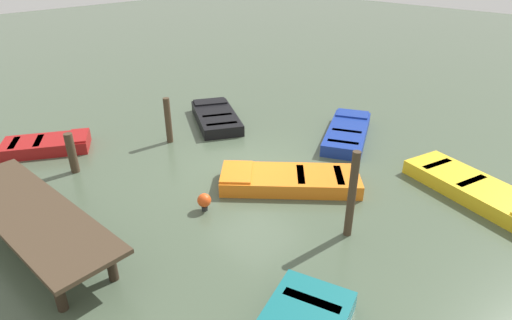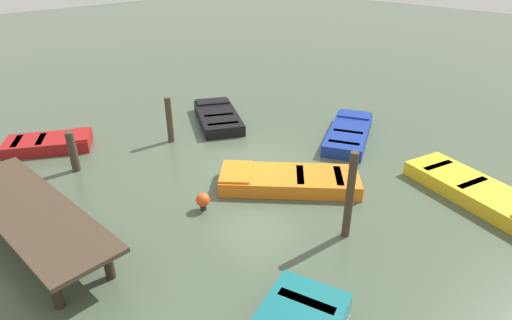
% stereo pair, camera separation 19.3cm
% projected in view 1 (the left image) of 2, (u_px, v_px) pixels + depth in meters
% --- Properties ---
extents(ground_plane, '(80.00, 80.00, 0.00)m').
position_uv_depth(ground_plane, '(256.00, 170.00, 12.87)').
color(ground_plane, '#475642').
extents(dock_segment, '(5.74, 1.79, 0.95)m').
position_uv_depth(dock_segment, '(31.00, 214.00, 9.32)').
color(dock_segment, '#423323').
rests_on(dock_segment, ground_plane).
extents(rowboat_black, '(3.47, 2.82, 0.46)m').
position_uv_depth(rowboat_black, '(216.00, 117.00, 16.20)').
color(rowboat_black, black).
rests_on(rowboat_black, ground_plane).
extents(rowboat_blue, '(2.70, 3.70, 0.46)m').
position_uv_depth(rowboat_blue, '(347.00, 132.00, 14.90)').
color(rowboat_blue, navy).
rests_on(rowboat_blue, ground_plane).
extents(rowboat_yellow, '(4.38, 2.50, 0.46)m').
position_uv_depth(rowboat_yellow, '(482.00, 192.00, 11.32)').
color(rowboat_yellow, gold).
rests_on(rowboat_yellow, ground_plane).
extents(rowboat_red, '(2.48, 2.94, 0.46)m').
position_uv_depth(rowboat_red, '(47.00, 145.00, 13.99)').
color(rowboat_red, maroon).
rests_on(rowboat_red, ground_plane).
extents(rowboat_orange, '(3.83, 3.65, 0.46)m').
position_uv_depth(rowboat_orange, '(289.00, 179.00, 11.93)').
color(rowboat_orange, orange).
rests_on(rowboat_orange, ground_plane).
extents(mooring_piling_near_right, '(0.19, 0.19, 2.19)m').
position_uv_depth(mooring_piling_near_right, '(352.00, 195.00, 9.55)').
color(mooring_piling_near_right, '#423323').
rests_on(mooring_piling_near_right, ground_plane).
extents(mooring_piling_far_right, '(0.22, 0.22, 1.59)m').
position_uv_depth(mooring_piling_far_right, '(168.00, 120.00, 14.35)').
color(mooring_piling_far_right, '#423323').
rests_on(mooring_piling_far_right, ground_plane).
extents(mooring_piling_mid_left, '(0.25, 0.25, 1.25)m').
position_uv_depth(mooring_piling_mid_left, '(72.00, 153.00, 12.51)').
color(mooring_piling_mid_left, '#423323').
rests_on(mooring_piling_mid_left, ground_plane).
extents(marker_buoy, '(0.36, 0.36, 0.48)m').
position_uv_depth(marker_buoy, '(204.00, 201.00, 10.82)').
color(marker_buoy, '#262626').
rests_on(marker_buoy, ground_plane).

